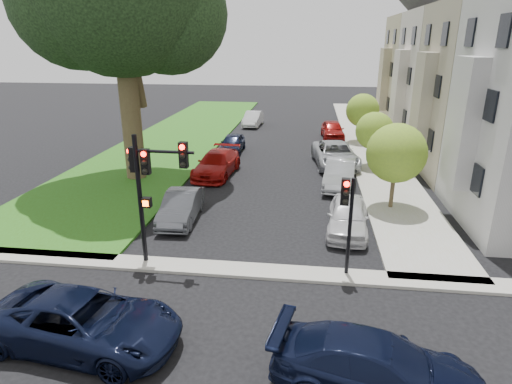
# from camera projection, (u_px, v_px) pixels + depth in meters

# --- Properties ---
(ground) EXTENTS (140.00, 140.00, 0.00)m
(ground) POSITION_uv_depth(u_px,v_px,m) (236.00, 304.00, 13.52)
(ground) COLOR black
(ground) RESTS_ON ground
(grass_strip) EXTENTS (8.00, 44.00, 0.12)m
(grass_strip) POSITION_uv_depth(u_px,v_px,m) (181.00, 136.00, 37.02)
(grass_strip) COLOR #2A5613
(grass_strip) RESTS_ON ground
(sidewalk_right) EXTENTS (3.50, 44.00, 0.12)m
(sidewalk_right) POSITION_uv_depth(u_px,v_px,m) (366.00, 141.00, 35.14)
(sidewalk_right) COLOR #A09C84
(sidewalk_right) RESTS_ON ground
(sidewalk_cross) EXTENTS (60.00, 1.00, 0.12)m
(sidewalk_cross) POSITION_uv_depth(u_px,v_px,m) (245.00, 270.00, 15.37)
(sidewalk_cross) COLOR #A09C84
(sidewalk_cross) RESTS_ON ground
(house_b) EXTENTS (7.70, 7.55, 15.97)m
(house_b) POSITION_uv_depth(u_px,v_px,m) (497.00, 58.00, 24.22)
(house_b) COLOR #B2AC9E
(house_b) RESTS_ON ground
(house_c) EXTENTS (7.70, 7.55, 15.97)m
(house_c) POSITION_uv_depth(u_px,v_px,m) (456.00, 54.00, 31.24)
(house_c) COLOR beige
(house_c) RESTS_ON ground
(house_d) EXTENTS (7.70, 7.55, 15.97)m
(house_d) POSITION_uv_depth(u_px,v_px,m) (430.00, 52.00, 38.25)
(house_d) COLOR gray
(house_d) RESTS_ON ground
(small_tree_a) EXTENTS (2.84, 2.84, 4.25)m
(small_tree_a) POSITION_uv_depth(u_px,v_px,m) (396.00, 153.00, 20.23)
(small_tree_a) COLOR #3C2E1F
(small_tree_a) RESTS_ON ground
(small_tree_b) EXTENTS (2.43, 2.43, 3.64)m
(small_tree_b) POSITION_uv_depth(u_px,v_px,m) (375.00, 131.00, 27.27)
(small_tree_b) COLOR #3C2E1F
(small_tree_b) RESTS_ON ground
(small_tree_c) EXTENTS (2.63, 2.63, 3.94)m
(small_tree_c) POSITION_uv_depth(u_px,v_px,m) (363.00, 110.00, 34.06)
(small_tree_c) COLOR #3C2E1F
(small_tree_c) RESTS_ON ground
(traffic_signal_main) EXTENTS (2.38, 0.61, 4.87)m
(traffic_signal_main) POSITION_uv_depth(u_px,v_px,m) (149.00, 177.00, 14.89)
(traffic_signal_main) COLOR black
(traffic_signal_main) RESTS_ON ground
(traffic_signal_secondary) EXTENTS (0.47, 0.38, 3.62)m
(traffic_signal_secondary) POSITION_uv_depth(u_px,v_px,m) (347.00, 209.00, 14.32)
(traffic_signal_secondary) COLOR black
(traffic_signal_secondary) RESTS_ON ground
(car_cross_near) EXTENTS (5.58, 3.10, 1.48)m
(car_cross_near) POSITION_uv_depth(u_px,v_px,m) (84.00, 321.00, 11.48)
(car_cross_near) COLOR black
(car_cross_near) RESTS_ON ground
(car_cross_far) EXTENTS (5.28, 2.95, 1.45)m
(car_cross_far) POSITION_uv_depth(u_px,v_px,m) (378.00, 368.00, 9.86)
(car_cross_far) COLOR black
(car_cross_far) RESTS_ON ground
(car_parked_0) EXTENTS (2.07, 4.36, 1.44)m
(car_parked_0) POSITION_uv_depth(u_px,v_px,m) (348.00, 216.00, 18.42)
(car_parked_0) COLOR silver
(car_parked_0) RESTS_ON ground
(car_parked_1) EXTENTS (2.12, 4.75, 1.51)m
(car_parked_1) POSITION_uv_depth(u_px,v_px,m) (340.00, 174.00, 24.14)
(car_parked_1) COLOR #999BA0
(car_parked_1) RESTS_ON ground
(car_parked_2) EXTENTS (3.28, 5.92, 1.57)m
(car_parked_2) POSITION_uv_depth(u_px,v_px,m) (335.00, 155.00, 28.17)
(car_parked_2) COLOR #999BA0
(car_parked_2) RESTS_ON ground
(car_parked_3) EXTENTS (2.03, 4.48, 1.49)m
(car_parked_3) POSITION_uv_depth(u_px,v_px,m) (333.00, 130.00, 36.20)
(car_parked_3) COLOR maroon
(car_parked_3) RESTS_ON ground
(car_parked_5) EXTENTS (1.65, 4.18, 1.35)m
(car_parked_5) POSITION_uv_depth(u_px,v_px,m) (181.00, 207.00, 19.60)
(car_parked_5) COLOR #3F4247
(car_parked_5) RESTS_ON ground
(car_parked_6) EXTENTS (2.49, 5.26, 1.48)m
(car_parked_6) POSITION_uv_depth(u_px,v_px,m) (217.00, 164.00, 26.22)
(car_parked_6) COLOR maroon
(car_parked_6) RESTS_ON ground
(car_parked_7) EXTENTS (1.62, 3.93, 1.33)m
(car_parked_7) POSITION_uv_depth(u_px,v_px,m) (232.00, 143.00, 31.80)
(car_parked_7) COLOR black
(car_parked_7) RESTS_ON ground
(car_parked_9) EXTENTS (1.70, 4.29, 1.39)m
(car_parked_9) POSITION_uv_depth(u_px,v_px,m) (253.00, 119.00, 41.59)
(car_parked_9) COLOR silver
(car_parked_9) RESTS_ON ground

